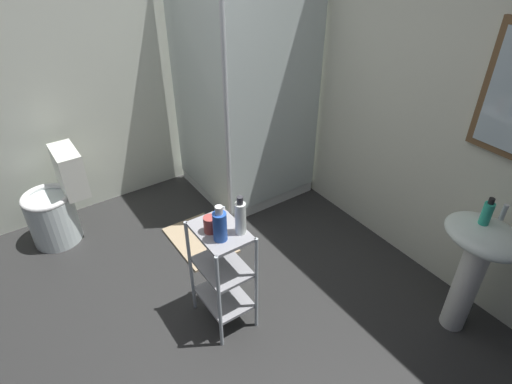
{
  "coord_description": "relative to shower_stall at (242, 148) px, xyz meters",
  "views": [
    {
      "loc": [
        1.65,
        -0.58,
        2.3
      ],
      "look_at": [
        0.05,
        0.52,
        0.97
      ],
      "focal_mm": 29.97,
      "sensor_mm": 36.0,
      "label": 1
    }
  ],
  "objects": [
    {
      "name": "toilet",
      "position": [
        -0.27,
        -1.57,
        -0.15
      ],
      "size": [
        0.37,
        0.49,
        0.76
      ],
      "color": "white",
      "rests_on": "ground_plane"
    },
    {
      "name": "bath_mat",
      "position": [
        0.41,
        -0.68,
        -0.45
      ],
      "size": [
        0.6,
        0.4,
        0.02
      ],
      "primitive_type": "cube",
      "color": "tan",
      "rests_on": "ground_plane"
    },
    {
      "name": "pedestal_sink",
      "position": [
        2.07,
        0.29,
        0.12
      ],
      "size": [
        0.46,
        0.37,
        0.81
      ],
      "color": "white",
      "rests_on": "ground_plane"
    },
    {
      "name": "wall_left",
      "position": [
        -0.64,
        -1.23,
        0.79
      ],
      "size": [
        0.1,
        4.2,
        2.5
      ],
      "primitive_type": "cube",
      "color": "silver",
      "rests_on": "ground_plane"
    },
    {
      "name": "ground_plane",
      "position": [
        1.21,
        -1.23,
        -0.47
      ],
      "size": [
        4.2,
        4.2,
        0.02
      ],
      "primitive_type": "cube",
      "color": "#2A2A29"
    },
    {
      "name": "shower_stall",
      "position": [
        0.0,
        0.0,
        0.0
      ],
      "size": [
        0.92,
        0.92,
        2.0
      ],
      "color": "white",
      "rests_on": "ground_plane"
    },
    {
      "name": "storage_cart",
      "position": [
        1.18,
        -0.91,
        -0.03
      ],
      "size": [
        0.38,
        0.28,
        0.74
      ],
      "color": "silver",
      "rests_on": "ground_plane"
    },
    {
      "name": "sink_faucet",
      "position": [
        2.07,
        0.41,
        0.4
      ],
      "size": [
        0.03,
        0.03,
        0.1
      ],
      "primitive_type": "cylinder",
      "color": "silver",
      "rests_on": "pedestal_sink"
    },
    {
      "name": "shampoo_bottle_blue",
      "position": [
        1.25,
        -0.94,
        0.37
      ],
      "size": [
        0.08,
        0.08,
        0.22
      ],
      "color": "blue",
      "rests_on": "storage_cart"
    },
    {
      "name": "lotion_bottle_white",
      "position": [
        1.26,
        -0.82,
        0.38
      ],
      "size": [
        0.06,
        0.06,
        0.24
      ],
      "color": "white",
      "rests_on": "storage_cart"
    },
    {
      "name": "rinse_cup",
      "position": [
        1.15,
        -0.96,
        0.33
      ],
      "size": [
        0.07,
        0.07,
        0.1
      ],
      "primitive_type": "cylinder",
      "color": "#B24742",
      "rests_on": "storage_cart"
    },
    {
      "name": "wall_back",
      "position": [
        1.22,
        0.62,
        0.79
      ],
      "size": [
        4.2,
        0.14,
        2.5
      ],
      "color": "silver",
      "rests_on": "ground_plane"
    },
    {
      "name": "hand_soap_bottle",
      "position": [
        2.03,
        0.3,
        0.42
      ],
      "size": [
        0.06,
        0.06,
        0.17
      ],
      "color": "#2DBC99",
      "rests_on": "pedestal_sink"
    }
  ]
}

